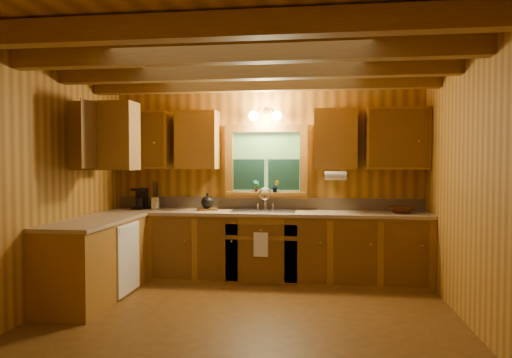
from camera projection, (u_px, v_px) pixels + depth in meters
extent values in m
plane|color=brown|center=(245.00, 320.00, 4.54)|extent=(4.20, 4.20, 0.00)
plane|color=brown|center=(245.00, 51.00, 4.45)|extent=(4.20, 4.20, 0.00)
plane|color=#8B5D1D|center=(266.00, 180.00, 6.38)|extent=(4.20, 0.00, 4.20)
plane|color=#8B5D1D|center=(194.00, 205.00, 2.61)|extent=(4.20, 0.00, 4.20)
plane|color=#8B5D1D|center=(42.00, 186.00, 4.77)|extent=(0.00, 3.80, 3.80)
plane|color=#8B5D1D|center=(474.00, 189.00, 4.23)|extent=(0.00, 3.80, 3.80)
cube|color=brown|center=(219.00, 26.00, 3.26)|extent=(4.20, 0.14, 0.18)
cube|color=brown|center=(238.00, 53.00, 4.06)|extent=(4.20, 0.14, 0.18)
cube|color=brown|center=(251.00, 71.00, 4.85)|extent=(4.20, 0.14, 0.18)
cube|color=brown|center=(260.00, 84.00, 5.64)|extent=(4.20, 0.14, 0.18)
cube|color=brown|center=(264.00, 247.00, 6.10)|extent=(4.20, 0.62, 0.86)
cube|color=brown|center=(94.00, 261.00, 5.23)|extent=(0.62, 1.60, 0.86)
cube|color=tan|center=(264.00, 213.00, 6.09)|extent=(4.20, 0.66, 0.04)
cube|color=tan|center=(95.00, 221.00, 5.21)|extent=(0.64, 1.60, 0.04)
cube|color=#9D8869|center=(266.00, 203.00, 6.37)|extent=(4.20, 0.02, 0.16)
cube|color=white|center=(129.00, 258.00, 5.39)|extent=(0.02, 0.60, 0.80)
cube|color=brown|center=(142.00, 141.00, 6.41)|extent=(0.78, 0.34, 0.78)
cube|color=brown|center=(197.00, 140.00, 6.31)|extent=(0.55, 0.34, 0.78)
cube|color=brown|center=(335.00, 139.00, 6.07)|extent=(0.55, 0.34, 0.78)
cube|color=brown|center=(397.00, 139.00, 5.97)|extent=(0.78, 0.34, 0.78)
cube|color=brown|center=(90.00, 136.00, 5.40)|extent=(0.34, 1.10, 0.78)
cube|color=brown|center=(266.00, 128.00, 6.31)|extent=(1.12, 0.08, 0.10)
cube|color=brown|center=(266.00, 195.00, 6.35)|extent=(1.12, 0.08, 0.10)
cube|color=brown|center=(229.00, 162.00, 6.40)|extent=(0.10, 0.08, 0.80)
cube|color=brown|center=(304.00, 162.00, 6.26)|extent=(0.10, 0.08, 0.80)
cube|color=#437A33|center=(266.00, 162.00, 6.36)|extent=(0.92, 0.01, 0.80)
cube|color=black|center=(249.00, 174.00, 6.38)|extent=(0.42, 0.02, 0.42)
cube|color=black|center=(284.00, 175.00, 6.32)|extent=(0.42, 0.02, 0.42)
cylinder|color=black|center=(266.00, 160.00, 6.34)|extent=(0.92, 0.01, 0.01)
cube|color=brown|center=(266.00, 193.00, 6.31)|extent=(1.06, 0.14, 0.04)
cylinder|color=black|center=(266.00, 111.00, 6.31)|extent=(0.08, 0.03, 0.08)
cylinder|color=black|center=(258.00, 111.00, 6.26)|extent=(0.09, 0.17, 0.08)
cylinder|color=black|center=(273.00, 111.00, 6.23)|extent=(0.09, 0.17, 0.08)
sphere|color=#FFE0A5|center=(253.00, 116.00, 6.21)|extent=(0.13, 0.13, 0.13)
sphere|color=#FFE0A5|center=(277.00, 115.00, 6.17)|extent=(0.13, 0.13, 0.13)
cylinder|color=white|center=(336.00, 176.00, 5.89)|extent=(0.27, 0.11, 0.11)
cube|color=white|center=(261.00, 245.00, 5.78)|extent=(0.18, 0.01, 0.30)
cube|color=silver|center=(264.00, 211.00, 6.09)|extent=(0.82, 0.48, 0.02)
cube|color=#262628|center=(250.00, 216.00, 6.12)|extent=(0.34, 0.40, 0.14)
cube|color=#262628|center=(278.00, 216.00, 6.07)|extent=(0.34, 0.40, 0.14)
cylinder|color=silver|center=(265.00, 202.00, 6.27)|extent=(0.04, 0.04, 0.22)
torus|color=silver|center=(265.00, 194.00, 6.21)|extent=(0.16, 0.02, 0.16)
cube|color=black|center=(140.00, 208.00, 6.37)|extent=(0.16, 0.20, 0.03)
cube|color=black|center=(142.00, 198.00, 6.43)|extent=(0.16, 0.07, 0.27)
cube|color=black|center=(140.00, 189.00, 6.35)|extent=(0.16, 0.18, 0.04)
cylinder|color=black|center=(140.00, 203.00, 6.35)|extent=(0.10, 0.10, 0.12)
cylinder|color=silver|center=(155.00, 203.00, 6.35)|extent=(0.13, 0.13, 0.17)
cylinder|color=black|center=(153.00, 190.00, 6.33)|extent=(0.03, 0.04, 0.25)
cylinder|color=black|center=(155.00, 190.00, 6.34)|extent=(0.01, 0.01, 0.25)
cylinder|color=black|center=(156.00, 190.00, 6.35)|extent=(0.03, 0.04, 0.25)
cylinder|color=black|center=(158.00, 190.00, 6.36)|extent=(0.05, 0.06, 0.24)
cube|color=brown|center=(207.00, 209.00, 6.24)|extent=(0.30, 0.26, 0.02)
sphere|color=black|center=(207.00, 202.00, 6.23)|extent=(0.16, 0.16, 0.16)
cylinder|color=black|center=(207.00, 195.00, 6.23)|extent=(0.03, 0.03, 0.04)
imported|color=#48230C|center=(402.00, 210.00, 5.90)|extent=(0.40, 0.40, 0.08)
imported|color=brown|center=(256.00, 186.00, 6.31)|extent=(0.10, 0.08, 0.16)
imported|color=brown|center=(276.00, 186.00, 6.25)|extent=(0.11, 0.10, 0.16)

